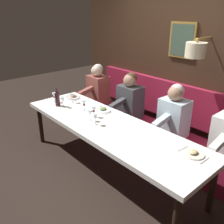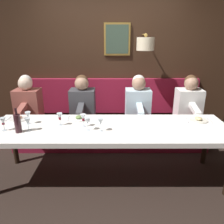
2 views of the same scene
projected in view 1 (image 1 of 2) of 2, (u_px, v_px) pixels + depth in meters
name	position (u px, v px, depth m)	size (l,w,h in m)	color
ground_plane	(108.00, 169.00, 3.66)	(12.00, 12.00, 0.00)	black
dining_table	(108.00, 128.00, 3.39)	(0.90, 3.01, 0.74)	white
banquette_bench	(148.00, 137.00, 4.11)	(0.52, 3.21, 0.45)	maroon
back_wall_panel	(175.00, 65.00, 4.01)	(0.59, 4.41, 2.90)	#382316
diner_near	(174.00, 112.00, 3.56)	(0.60, 0.40, 0.79)	silver
diner_middle	(130.00, 97.00, 4.19)	(0.60, 0.40, 0.79)	#3D3D42
diner_far	(98.00, 86.00, 4.80)	(0.60, 0.40, 0.79)	#934C42
place_setting_0	(103.00, 110.00, 3.82)	(0.24, 0.32, 0.05)	white
place_setting_1	(193.00, 153.00, 2.66)	(0.24, 0.31, 0.05)	silver
place_setting_2	(73.00, 97.00, 4.38)	(0.24, 0.32, 0.05)	silver
wine_glass_0	(54.00, 96.00, 4.13)	(0.07, 0.07, 0.16)	silver
wine_glass_1	(63.00, 100.00, 3.92)	(0.07, 0.07, 0.16)	silver
wine_glass_2	(72.00, 96.00, 4.11)	(0.07, 0.07, 0.16)	silver
wine_glass_3	(95.00, 117.00, 3.32)	(0.07, 0.07, 0.16)	silver
wine_glass_4	(84.00, 103.00, 3.79)	(0.07, 0.07, 0.16)	silver
wine_glass_5	(94.00, 110.00, 3.56)	(0.07, 0.07, 0.16)	silver
wine_glass_6	(90.00, 113.00, 3.44)	(0.07, 0.07, 0.16)	silver
wine_bottle	(57.00, 99.00, 3.97)	(0.08, 0.08, 0.30)	#33191E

